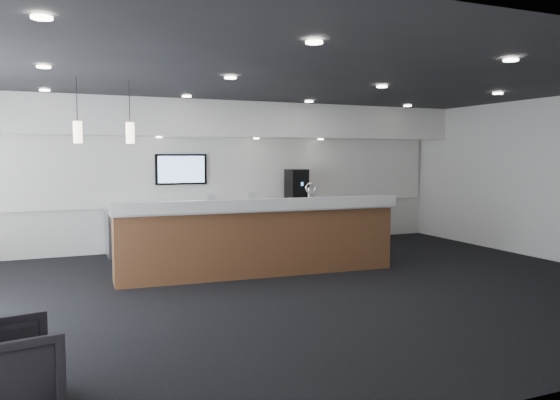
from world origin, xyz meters
name	(u,v)px	position (x,y,z in m)	size (l,w,h in m)	color
ground	(310,287)	(0.00, 0.00, 0.00)	(10.00, 10.00, 0.00)	black
ceiling	(311,80)	(0.00, 0.00, 3.00)	(10.00, 8.00, 0.02)	black
back_wall	(227,176)	(0.00, 4.00, 1.50)	(10.00, 0.02, 3.00)	silver
right_wall	(559,179)	(5.00, 0.00, 1.50)	(0.02, 8.00, 3.00)	silver
soffit_bulkhead	(233,120)	(0.00, 3.55, 2.65)	(10.00, 0.90, 0.70)	white
alcove_panel	(227,171)	(0.00, 3.97, 1.60)	(9.80, 0.06, 1.40)	white
back_credenza	(232,226)	(0.00, 3.64, 0.48)	(5.06, 0.66, 0.95)	#9FA1A8
wall_tv	(181,169)	(-1.00, 3.91, 1.65)	(1.05, 0.08, 0.62)	black
pendant_left	(131,133)	(-2.40, 0.80, 2.25)	(0.12, 0.12, 0.30)	#FFF2C6
pendant_right	(78,132)	(-3.10, 0.80, 2.25)	(0.12, 0.12, 0.30)	#FFF2C6
ceiling_can_lights	(311,83)	(0.00, 0.00, 2.97)	(7.00, 5.00, 0.02)	white
service_counter	(259,239)	(-0.38, 1.11, 0.58)	(4.65, 1.03, 1.49)	brown
coffee_machine	(297,185)	(1.46, 3.62, 1.29)	(0.40, 0.52, 0.68)	black
info_sign_left	(211,199)	(-0.48, 3.53, 1.05)	(0.15, 0.02, 0.20)	silver
info_sign_right	(252,197)	(0.42, 3.56, 1.06)	(0.16, 0.02, 0.22)	silver
armchair	(6,370)	(-3.83, -2.66, 0.34)	(0.73, 0.75, 0.68)	black
cup_0	(315,198)	(1.87, 3.56, 1.00)	(0.10, 0.10, 0.09)	white
cup_1	(309,198)	(1.73, 3.56, 1.00)	(0.10, 0.10, 0.09)	white
cup_2	(303,199)	(1.59, 3.56, 1.00)	(0.10, 0.10, 0.09)	white
cup_3	(297,199)	(1.45, 3.56, 1.00)	(0.10, 0.10, 0.09)	white
cup_4	(292,199)	(1.31, 3.56, 1.00)	(0.10, 0.10, 0.09)	white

